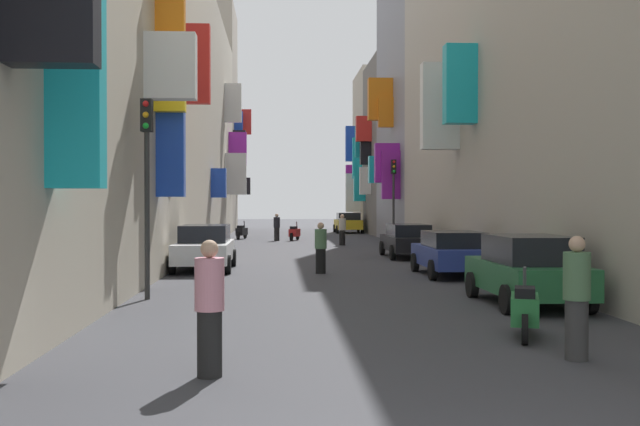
{
  "coord_description": "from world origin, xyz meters",
  "views": [
    {
      "loc": [
        -1.58,
        -4.49,
        2.22
      ],
      "look_at": [
        0.5,
        31.42,
        1.75
      ],
      "focal_mm": 41.64,
      "sensor_mm": 36.0,
      "label": 1
    }
  ],
  "objects_px": {
    "parked_car_white": "(205,247)",
    "parked_car_blue": "(452,252)",
    "pedestrian_near_right": "(577,298)",
    "scooter_red": "(294,233)",
    "pedestrian_far_away": "(210,308)",
    "scooter_green": "(525,309)",
    "parked_car_yellow": "(348,222)",
    "traffic_light_far_corner": "(147,164)",
    "pedestrian_mid_street": "(321,248)",
    "parked_car_green": "(527,269)",
    "parked_car_black": "(408,240)",
    "traffic_light_near_corner": "(394,187)",
    "pedestrian_crossing": "(277,227)",
    "scooter_black": "(242,232)",
    "pedestrian_near_left": "(342,230)"
  },
  "relations": [
    {
      "from": "parked_car_white",
      "to": "parked_car_blue",
      "type": "distance_m",
      "value": 8.12
    },
    {
      "from": "parked_car_white",
      "to": "pedestrian_near_right",
      "type": "height_order",
      "value": "pedestrian_near_right"
    },
    {
      "from": "scooter_red",
      "to": "pedestrian_far_away",
      "type": "xyz_separation_m",
      "value": [
        -1.89,
        -34.7,
        0.41
      ]
    },
    {
      "from": "scooter_green",
      "to": "parked_car_yellow",
      "type": "bearing_deg",
      "value": 88.39
    },
    {
      "from": "traffic_light_far_corner",
      "to": "parked_car_yellow",
      "type": "bearing_deg",
      "value": 77.69
    },
    {
      "from": "scooter_red",
      "to": "traffic_light_far_corner",
      "type": "distance_m",
      "value": 27.37
    },
    {
      "from": "pedestrian_mid_street",
      "to": "parked_car_green",
      "type": "bearing_deg",
      "value": -61.87
    },
    {
      "from": "parked_car_black",
      "to": "traffic_light_near_corner",
      "type": "bearing_deg",
      "value": 84.7
    },
    {
      "from": "pedestrian_far_away",
      "to": "traffic_light_near_corner",
      "type": "distance_m",
      "value": 30.22
    },
    {
      "from": "pedestrian_far_away",
      "to": "traffic_light_far_corner",
      "type": "distance_m",
      "value": 8.36
    },
    {
      "from": "parked_car_yellow",
      "to": "scooter_green",
      "type": "xyz_separation_m",
      "value": [
        -1.22,
        -43.29,
        -0.33
      ]
    },
    {
      "from": "parked_car_black",
      "to": "pedestrian_crossing",
      "type": "xyz_separation_m",
      "value": [
        -5.34,
        13.89,
        0.07
      ]
    },
    {
      "from": "pedestrian_near_right",
      "to": "parked_car_yellow",
      "type": "bearing_deg",
      "value": 88.63
    },
    {
      "from": "scooter_black",
      "to": "pedestrian_crossing",
      "type": "bearing_deg",
      "value": -46.03
    },
    {
      "from": "pedestrian_near_left",
      "to": "parked_car_white",
      "type": "bearing_deg",
      "value": -112.34
    },
    {
      "from": "pedestrian_mid_street",
      "to": "pedestrian_far_away",
      "type": "distance_m",
      "value": 14.02
    },
    {
      "from": "parked_car_green",
      "to": "scooter_black",
      "type": "height_order",
      "value": "parked_car_green"
    },
    {
      "from": "pedestrian_near_left",
      "to": "pedestrian_far_away",
      "type": "bearing_deg",
      "value": -98.29
    },
    {
      "from": "pedestrian_mid_street",
      "to": "pedestrian_crossing",
      "type": "bearing_deg",
      "value": 93.9
    },
    {
      "from": "parked_car_white",
      "to": "pedestrian_near_left",
      "type": "distance_m",
      "value": 15.36
    },
    {
      "from": "parked_car_green",
      "to": "pedestrian_near_left",
      "type": "xyz_separation_m",
      "value": [
        -1.98,
        23.2,
        0.02
      ]
    },
    {
      "from": "scooter_red",
      "to": "scooter_green",
      "type": "xyz_separation_m",
      "value": [
        3.06,
        -32.17,
        0.0
      ]
    },
    {
      "from": "pedestrian_mid_street",
      "to": "parked_car_blue",
      "type": "bearing_deg",
      "value": -13.67
    },
    {
      "from": "parked_car_green",
      "to": "pedestrian_near_right",
      "type": "relative_size",
      "value": 2.3
    },
    {
      "from": "parked_car_white",
      "to": "traffic_light_far_corner",
      "type": "height_order",
      "value": "traffic_light_far_corner"
    },
    {
      "from": "parked_car_blue",
      "to": "scooter_green",
      "type": "height_order",
      "value": "parked_car_blue"
    },
    {
      "from": "pedestrian_crossing",
      "to": "pedestrian_near_left",
      "type": "height_order",
      "value": "pedestrian_near_left"
    },
    {
      "from": "parked_car_blue",
      "to": "pedestrian_near_right",
      "type": "xyz_separation_m",
      "value": [
        -1.12,
        -12.15,
        0.15
      ]
    },
    {
      "from": "parked_car_blue",
      "to": "pedestrian_near_left",
      "type": "xyz_separation_m",
      "value": [
        -1.92,
        16.6,
        0.09
      ]
    },
    {
      "from": "pedestrian_near_left",
      "to": "pedestrian_far_away",
      "type": "height_order",
      "value": "pedestrian_far_away"
    },
    {
      "from": "parked_car_black",
      "to": "pedestrian_crossing",
      "type": "relative_size",
      "value": 2.7
    },
    {
      "from": "scooter_green",
      "to": "pedestrian_crossing",
      "type": "relative_size",
      "value": 1.13
    },
    {
      "from": "traffic_light_near_corner",
      "to": "traffic_light_far_corner",
      "type": "relative_size",
      "value": 0.98
    },
    {
      "from": "pedestrian_crossing",
      "to": "pedestrian_near_left",
      "type": "distance_m",
      "value": 5.97
    },
    {
      "from": "scooter_red",
      "to": "pedestrian_mid_street",
      "type": "xyz_separation_m",
      "value": [
        0.34,
        -20.86,
        0.34
      ]
    },
    {
      "from": "pedestrian_near_left",
      "to": "parked_car_black",
      "type": "bearing_deg",
      "value": -78.23
    },
    {
      "from": "scooter_black",
      "to": "traffic_light_near_corner",
      "type": "height_order",
      "value": "traffic_light_near_corner"
    },
    {
      "from": "scooter_red",
      "to": "pedestrian_mid_street",
      "type": "height_order",
      "value": "pedestrian_mid_street"
    },
    {
      "from": "pedestrian_crossing",
      "to": "pedestrian_mid_street",
      "type": "bearing_deg",
      "value": -86.1
    },
    {
      "from": "parked_car_white",
      "to": "parked_car_green",
      "type": "xyz_separation_m",
      "value": [
        7.82,
        -9.0,
        0.01
      ]
    },
    {
      "from": "scooter_green",
      "to": "parked_car_white",
      "type": "bearing_deg",
      "value": 117.01
    },
    {
      "from": "parked_car_yellow",
      "to": "parked_car_blue",
      "type": "bearing_deg",
      "value": -89.93
    },
    {
      "from": "scooter_red",
      "to": "scooter_black",
      "type": "xyz_separation_m",
      "value": [
        -3.23,
        1.91,
        0.0
      ]
    },
    {
      "from": "parked_car_yellow",
      "to": "pedestrian_near_right",
      "type": "relative_size",
      "value": 2.26
    },
    {
      "from": "scooter_red",
      "to": "traffic_light_far_corner",
      "type": "xyz_separation_m",
      "value": [
        -4.02,
        -26.94,
        2.66
      ]
    },
    {
      "from": "scooter_green",
      "to": "pedestrian_near_right",
      "type": "xyz_separation_m",
      "value": [
        0.14,
        -1.8,
        0.42
      ]
    },
    {
      "from": "parked_car_blue",
      "to": "pedestrian_crossing",
      "type": "relative_size",
      "value": 2.58
    },
    {
      "from": "pedestrian_near_right",
      "to": "traffic_light_near_corner",
      "type": "relative_size",
      "value": 0.39
    },
    {
      "from": "parked_car_white",
      "to": "pedestrian_crossing",
      "type": "relative_size",
      "value": 2.68
    },
    {
      "from": "parked_car_green",
      "to": "traffic_light_far_corner",
      "type": "relative_size",
      "value": 0.88
    }
  ]
}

